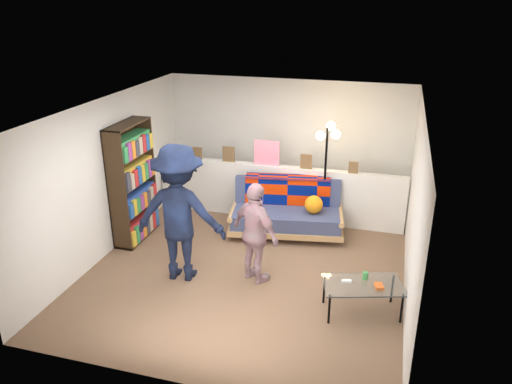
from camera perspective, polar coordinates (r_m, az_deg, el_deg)
ground at (r=7.57m, az=-0.84°, el=-8.50°), size 5.00×5.00×0.00m
room_shell at (r=7.30m, az=0.15°, el=4.73°), size 4.60×5.05×2.45m
half_wall_ledge at (r=8.91m, az=2.47°, el=-0.04°), size 4.45×0.15×1.00m
ledge_decor at (r=8.71m, az=1.06°, el=4.20°), size 2.97×0.02×0.45m
futon_sofa at (r=8.42m, az=3.62°, el=-2.31°), size 2.01×1.19×0.81m
bookshelf at (r=8.29m, az=-13.91°, el=0.64°), size 0.33×0.98×1.95m
coffee_table at (r=6.53m, az=12.17°, el=-10.46°), size 1.11×0.81×0.52m
floor_lamp at (r=8.33m, az=8.14°, el=4.20°), size 0.41×0.34×1.87m
person_left at (r=6.97m, az=-8.73°, el=-2.42°), size 1.33×0.84×1.97m
person_right at (r=6.89m, az=-0.03°, el=-4.77°), size 0.92×0.77×1.47m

